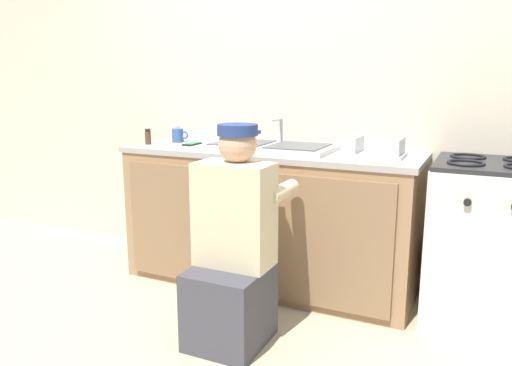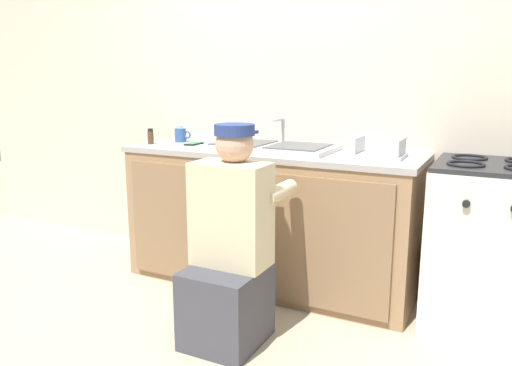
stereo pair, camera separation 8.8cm
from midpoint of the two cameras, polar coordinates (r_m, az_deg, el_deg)
The scene contains 12 objects.
ground_plane at distance 3.13m, azimuth -1.63°, elevation -13.12°, with size 12.00×12.00×0.00m, color tan.
back_wall at distance 3.43m, azimuth 3.23°, elevation 10.65°, with size 6.00×0.10×2.50m, color beige.
counter_cabinet at distance 3.23m, azimuth 0.66°, elevation -4.28°, with size 1.84×0.62×0.85m.
countertop at distance 3.14m, azimuth 0.75°, elevation 3.53°, with size 1.88×0.62×0.03m, color #9E9993.
sink_double_basin at distance 3.14m, azimuth 0.77°, elevation 4.19°, with size 0.80×0.44×0.19m.
stove_range at distance 2.96m, azimuth 24.05°, elevation -6.34°, with size 0.59×0.62×0.91m.
plumber_person at distance 2.53m, azimuth -3.66°, elevation -8.10°, with size 0.42×0.61×1.10m.
dish_rack_tray at distance 2.92m, azimuth 13.08°, elevation 3.41°, with size 0.28×0.22×0.11m.
spice_bottle_pepper at distance 3.47m, azimuth -12.97°, elevation 5.16°, with size 0.04×0.04×0.10m.
coffee_mug at distance 3.55m, azimuth -9.60°, elevation 5.39°, with size 0.13×0.08×0.09m.
water_glass at distance 3.70m, azimuth -9.79°, elevation 5.67°, with size 0.06×0.06×0.10m.
cell_phone at distance 3.40m, azimuth -8.08°, elevation 4.44°, with size 0.07×0.14×0.01m.
Camera 1 is at (1.24, -2.55, 1.32)m, focal length 35.00 mm.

